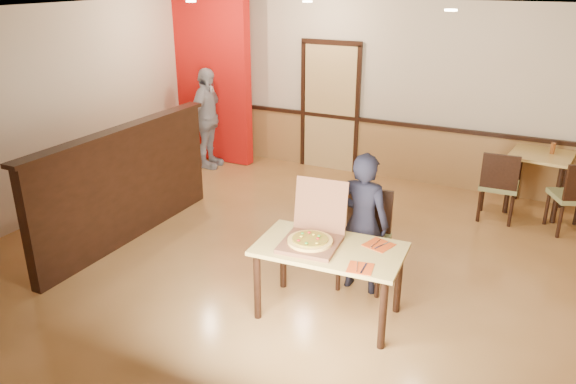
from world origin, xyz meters
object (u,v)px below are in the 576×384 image
object	(u,v)px
passerby	(207,119)
main_table	(329,257)
side_chair_right	(576,195)
diner_chair	(365,234)
pizza_box	(312,237)
diner	(363,223)
side_chair_left	(499,183)
condiment	(553,148)
side_table	(540,166)

from	to	relation	value
passerby	main_table	bearing A→B (deg)	-137.00
main_table	side_chair_right	size ratio (longest dim) A/B	1.46
diner_chair	pizza_box	distance (m)	0.87
side_chair_right	passerby	world-z (taller)	passerby
main_table	passerby	distance (m)	4.87
side_chair_right	diner	bearing A→B (deg)	25.86
side_chair_left	side_chair_right	bearing A→B (deg)	178.13
side_chair_left	side_chair_right	xyz separation A→B (m)	(0.93, 0.01, 0.00)
main_table	condiment	distance (m)	4.18
diner	pizza_box	bearing A→B (deg)	66.89
diner_chair	passerby	bearing A→B (deg)	139.61
main_table	side_chair_right	bearing A→B (deg)	52.35
diner_chair	condiment	xyz separation A→B (m)	(1.63, 3.02, 0.35)
side_chair_right	side_table	distance (m)	0.79
main_table	condiment	world-z (taller)	condiment
side_chair_left	side_table	distance (m)	0.78
side_chair_right	pizza_box	xyz separation A→B (m)	(-2.27, -3.12, 0.28)
main_table	side_chair_left	bearing A→B (deg)	65.72
side_chair_right	pizza_box	bearing A→B (deg)	28.31
side_table	diner	world-z (taller)	diner
passerby	pizza_box	world-z (taller)	passerby
diner_chair	condiment	bearing A→B (deg)	55.11
diner	condiment	distance (m)	3.57
side_table	condiment	bearing A→B (deg)	29.17
side_chair_left	diner_chair	bearing A→B (deg)	63.09
pizza_box	side_chair_left	bearing A→B (deg)	61.13
diner_chair	diner	xyz separation A→B (m)	(0.01, -0.16, 0.20)
main_table	side_chair_right	world-z (taller)	side_chair_right
diner_chair	pizza_box	bearing A→B (deg)	-115.88
side_table	pizza_box	size ratio (longest dim) A/B	1.29
side_table	pizza_box	distance (m)	4.14
main_table	pizza_box	distance (m)	0.26
condiment	diner	bearing A→B (deg)	-117.05
pizza_box	condiment	xyz separation A→B (m)	(1.91, 3.80, 0.10)
diner	side_table	bearing A→B (deg)	-114.08
diner	pizza_box	xyz separation A→B (m)	(-0.29, -0.63, 0.06)
diner	pizza_box	world-z (taller)	diner
diner_chair	side_chair_right	xyz separation A→B (m)	(1.99, 2.33, -0.02)
side_table	passerby	size ratio (longest dim) A/B	0.51
side_table	diner	bearing A→B (deg)	-115.78
passerby	side_chair_right	bearing A→B (deg)	-96.36
side_chair_right	passerby	distance (m)	5.71
side_table	passerby	distance (m)	5.24
main_table	passerby	size ratio (longest dim) A/B	0.85
main_table	side_table	world-z (taller)	side_table
diner	diner_chair	bearing A→B (deg)	-83.22
diner_chair	side_chair_right	bearing A→B (deg)	43.02
side_chair_right	main_table	bearing A→B (deg)	30.51
passerby	condiment	bearing A→B (deg)	-89.15
diner_chair	main_table	bearing A→B (deg)	-103.39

